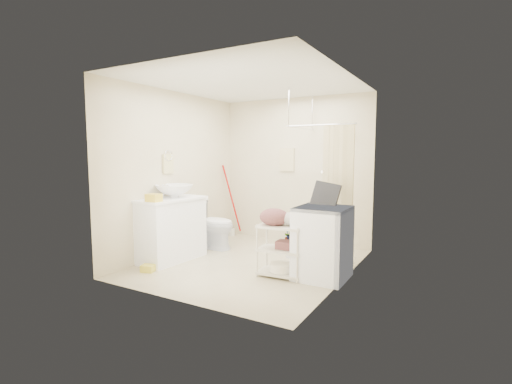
# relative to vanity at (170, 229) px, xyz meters

# --- Properties ---
(floor) EXTENTS (3.20, 3.20, 0.00)m
(floor) POSITION_rel_vanity_xyz_m (1.16, 0.43, -0.47)
(floor) COLOR #C1B691
(floor) RESTS_ON ground
(ceiling) EXTENTS (2.80, 3.20, 0.04)m
(ceiling) POSITION_rel_vanity_xyz_m (1.16, 0.43, 2.13)
(ceiling) COLOR silver
(ceiling) RESTS_ON ground
(wall_back) EXTENTS (2.80, 0.04, 2.60)m
(wall_back) POSITION_rel_vanity_xyz_m (1.16, 2.03, 0.83)
(wall_back) COLOR beige
(wall_back) RESTS_ON ground
(wall_front) EXTENTS (2.80, 0.04, 2.60)m
(wall_front) POSITION_rel_vanity_xyz_m (1.16, -1.17, 0.83)
(wall_front) COLOR beige
(wall_front) RESTS_ON ground
(wall_left) EXTENTS (0.04, 3.20, 2.60)m
(wall_left) POSITION_rel_vanity_xyz_m (-0.24, 0.43, 0.83)
(wall_left) COLOR beige
(wall_left) RESTS_ON ground
(wall_right) EXTENTS (0.04, 3.20, 2.60)m
(wall_right) POSITION_rel_vanity_xyz_m (2.56, 0.43, 0.83)
(wall_right) COLOR beige
(wall_right) RESTS_ON ground
(vanity) EXTENTS (0.67, 1.11, 0.95)m
(vanity) POSITION_rel_vanity_xyz_m (0.00, 0.00, 0.00)
(vanity) COLOR white
(vanity) RESTS_ON ground
(sink) EXTENTS (0.60, 0.60, 0.20)m
(sink) POSITION_rel_vanity_xyz_m (0.01, 0.10, 0.57)
(sink) COLOR white
(sink) RESTS_ON vanity
(counter_basket) EXTENTS (0.20, 0.15, 0.11)m
(counter_basket) POSITION_rel_vanity_xyz_m (0.10, -0.42, 0.53)
(counter_basket) COLOR gold
(counter_basket) RESTS_ON vanity
(floor_basket) EXTENTS (0.30, 0.26, 0.14)m
(floor_basket) POSITION_rel_vanity_xyz_m (0.14, -0.60, -0.41)
(floor_basket) COLOR yellow
(floor_basket) RESTS_ON ground
(toilet) EXTENTS (0.83, 0.48, 0.84)m
(toilet) POSITION_rel_vanity_xyz_m (0.12, 0.89, -0.05)
(toilet) COLOR white
(toilet) RESTS_ON ground
(mop) EXTENTS (0.17, 0.17, 1.38)m
(mop) POSITION_rel_vanity_xyz_m (-0.11, 1.86, 0.22)
(mop) COLOR #AB0302
(mop) RESTS_ON ground
(potted_plant_a) EXTENTS (0.19, 0.14, 0.34)m
(potted_plant_a) POSITION_rel_vanity_xyz_m (1.11, 1.83, -0.30)
(potted_plant_a) COLOR brown
(potted_plant_a) RESTS_ON ground
(potted_plant_b) EXTENTS (0.24, 0.23, 0.35)m
(potted_plant_b) POSITION_rel_vanity_xyz_m (1.20, 1.80, -0.30)
(potted_plant_b) COLOR #9C4924
(potted_plant_b) RESTS_ON ground
(hanging_towel) EXTENTS (0.28, 0.03, 0.42)m
(hanging_towel) POSITION_rel_vanity_xyz_m (1.01, 2.01, 1.03)
(hanging_towel) COLOR beige
(hanging_towel) RESTS_ON wall_back
(towel_ring) EXTENTS (0.04, 0.22, 0.34)m
(towel_ring) POSITION_rel_vanity_xyz_m (-0.22, 0.23, 1.00)
(towel_ring) COLOR beige
(towel_ring) RESTS_ON wall_left
(tp_holder) EXTENTS (0.08, 0.12, 0.14)m
(tp_holder) POSITION_rel_vanity_xyz_m (-0.20, 0.48, 0.25)
(tp_holder) COLOR silver
(tp_holder) RESTS_ON wall_left
(shower) EXTENTS (1.10, 1.10, 2.10)m
(shower) POSITION_rel_vanity_xyz_m (2.01, 1.48, 0.58)
(shower) COLOR silver
(shower) RESTS_ON ground
(shampoo_bottle_a) EXTENTS (0.12, 0.12, 0.26)m
(shampoo_bottle_a) POSITION_rel_vanity_xyz_m (1.82, 1.96, 0.98)
(shampoo_bottle_a) COLOR white
(shampoo_bottle_a) RESTS_ON shower
(shampoo_bottle_b) EXTENTS (0.07, 0.07, 0.16)m
(shampoo_bottle_b) POSITION_rel_vanity_xyz_m (1.88, 1.96, 0.93)
(shampoo_bottle_b) COLOR #425F92
(shampoo_bottle_b) RESTS_ON shower
(washing_machine) EXTENTS (0.64, 0.67, 0.94)m
(washing_machine) POSITION_rel_vanity_xyz_m (2.30, 0.34, -0.01)
(washing_machine) COLOR white
(washing_machine) RESTS_ON ground
(laundry_rack) EXTENTS (0.62, 0.39, 0.82)m
(laundry_rack) POSITION_rel_vanity_xyz_m (1.81, 0.13, -0.06)
(laundry_rack) COLOR beige
(laundry_rack) RESTS_ON ground
(ironing_board) EXTENTS (0.37, 0.15, 1.28)m
(ironing_board) POSITION_rel_vanity_xyz_m (2.17, 0.44, 0.17)
(ironing_board) COLOR black
(ironing_board) RESTS_ON ground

